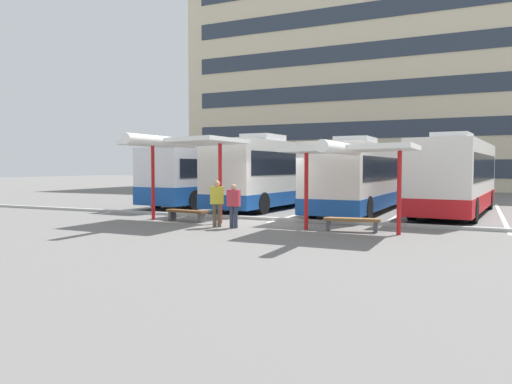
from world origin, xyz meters
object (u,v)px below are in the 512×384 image
Objects in this scene: coach_bus_2 at (363,178)px; waiting_passenger_0 at (234,203)px; coach_bus_3 at (456,177)px; waiting_shelter_1 at (349,151)px; coach_bus_1 at (275,174)px; coach_bus_0 at (213,177)px; waiting_passenger_1 at (217,200)px; bench_0 at (187,213)px; bench_1 at (352,221)px; waiting_shelter_0 at (181,144)px.

coach_bus_2 is 7.35× the size of waiting_passenger_0.
coach_bus_3 is 8.82m from waiting_shelter_1.
coach_bus_3 is at bearing 0.32° from coach_bus_1.
coach_bus_1 reaches higher than waiting_passenger_0.
coach_bus_0 is 4.06m from coach_bus_1.
bench_0 is at bearing 150.96° from waiting_passenger_1.
bench_1 is at bearing -80.48° from coach_bus_2.
coach_bus_2 is at bearing -5.63° from coach_bus_0.
coach_bus_1 is at bearing 102.84° from waiting_passenger_0.
coach_bus_1 is 8.74m from waiting_passenger_1.
coach_bus_3 is 5.54× the size of bench_1.
waiting_shelter_1 is at bearing 5.30° from waiting_passenger_0.
coach_bus_2 reaches higher than waiting_shelter_0.
coach_bus_3 is 8.45m from bench_1.
waiting_shelter_1 is (5.97, -8.23, 0.90)m from coach_bus_1.
waiting_passenger_1 reaches higher than bench_0.
coach_bus_2 is at bearing 52.85° from bench_0.
coach_bus_1 is at bearing -179.68° from coach_bus_3.
waiting_shelter_0 is 6.68m from waiting_shelter_1.
waiting_shelter_1 is (-2.88, -8.28, 1.01)m from coach_bus_3.
coach_bus_2 is 9.06m from bench_0.
waiting_passenger_1 is at bearing -81.47° from coach_bus_1.
coach_bus_3 is 11.09m from waiting_passenger_0.
coach_bus_2 reaches higher than bench_1.
bench_0 and bench_1 have the same top height.
waiting_passenger_0 is (-4.01, -0.37, -1.80)m from waiting_shelter_1.
waiting_shelter_0 is 3.11× the size of waiting_passenger_1.
coach_bus_2 is at bearing 99.52° from bench_1.
waiting_shelter_1 is 2.85× the size of waiting_passenger_1.
coach_bus_0 is 0.92× the size of coach_bus_2.
coach_bus_3 reaches higher than waiting_passenger_1.
waiting_shelter_1 reaches higher than waiting_passenger_1.
waiting_passenger_1 is (-4.68, -0.37, -1.71)m from waiting_shelter_1.
coach_bus_3 reaches higher than bench_1.
bench_1 is 1.22× the size of waiting_passenger_0.
waiting_shelter_0 is at bearing 159.33° from waiting_passenger_1.
bench_1 is at bearing -110.23° from coach_bus_3.
waiting_shelter_1 is (6.66, -0.73, 2.34)m from bench_0.
waiting_shelter_1 is 2.38m from bench_1.
coach_bus_2 is 6.18× the size of bench_0.
coach_bus_2 reaches higher than waiting_passenger_1.
waiting_shelter_0 is 2.73m from bench_0.
waiting_passenger_1 is (1.99, -1.10, 0.63)m from bench_0.
coach_bus_0 is 13.32m from waiting_shelter_1.
coach_bus_3 reaches higher than bench_0.
coach_bus_3 is at bearing 51.47° from waiting_passenger_0.
coach_bus_1 is 7.98m from waiting_shelter_0.
waiting_shelter_0 is (-5.42, -7.50, 1.42)m from coach_bus_2.
waiting_shelter_0 reaches higher than bench_0.
coach_bus_0 is at bearing 177.95° from coach_bus_3.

